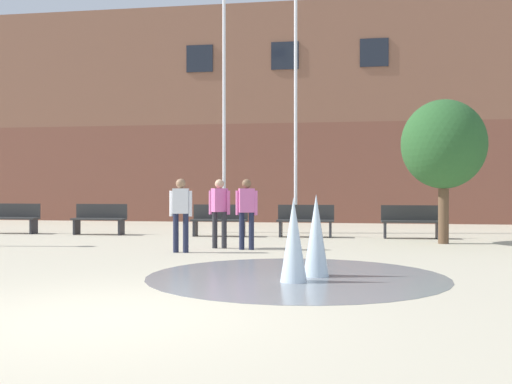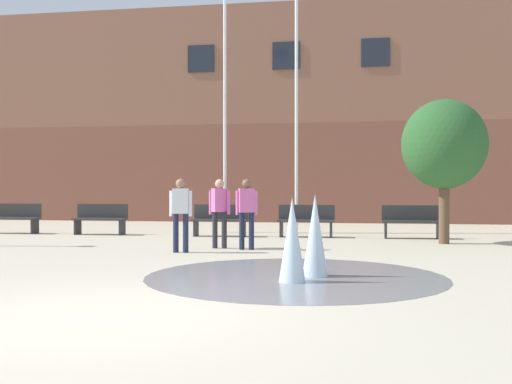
{
  "view_description": "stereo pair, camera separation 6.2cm",
  "coord_description": "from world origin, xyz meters",
  "px_view_note": "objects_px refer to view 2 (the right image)",
  "views": [
    {
      "loc": [
        2.61,
        -6.12,
        1.39
      ],
      "look_at": [
        0.53,
        6.97,
        1.3
      ],
      "focal_mm": 42.0,
      "sensor_mm": 36.0,
      "label": 1
    },
    {
      "loc": [
        2.67,
        -6.11,
        1.39
      ],
      "look_at": [
        0.53,
        6.97,
        1.3
      ],
      "focal_mm": 42.0,
      "sensor_mm": 36.0,
      "label": 2
    }
  ],
  "objects_px": {
    "park_bench_left_of_flagpoles": "(15,218)",
    "adult_near_bench": "(220,208)",
    "street_tree_near_building": "(444,145)",
    "park_bench_under_right_flagpole": "(306,220)",
    "flagpole_left": "(226,86)",
    "park_bench_near_trashcan": "(411,221)",
    "park_bench_center": "(220,220)",
    "teen_by_trashcan": "(181,209)",
    "park_bench_under_left_flagpole": "(101,218)",
    "flagpole_right": "(297,85)",
    "adult_watching": "(247,208)"
  },
  "relations": [
    {
      "from": "flagpole_left",
      "to": "street_tree_near_building",
      "type": "xyz_separation_m",
      "value": [
        6.17,
        -2.83,
        -2.09
      ]
    },
    {
      "from": "park_bench_center",
      "to": "adult_watching",
      "type": "bearing_deg",
      "value": -68.28
    },
    {
      "from": "park_bench_under_right_flagpole",
      "to": "park_bench_left_of_flagpoles",
      "type": "bearing_deg",
      "value": -179.56
    },
    {
      "from": "park_bench_left_of_flagpoles",
      "to": "park_bench_center",
      "type": "height_order",
      "value": "same"
    },
    {
      "from": "park_bench_left_of_flagpoles",
      "to": "flagpole_right",
      "type": "bearing_deg",
      "value": 9.55
    },
    {
      "from": "park_bench_near_trashcan",
      "to": "street_tree_near_building",
      "type": "height_order",
      "value": "street_tree_near_building"
    },
    {
      "from": "park_bench_left_of_flagpoles",
      "to": "adult_near_bench",
      "type": "bearing_deg",
      "value": -25.22
    },
    {
      "from": "park_bench_under_left_flagpole",
      "to": "adult_near_bench",
      "type": "bearing_deg",
      "value": -37.5
    },
    {
      "from": "park_bench_center",
      "to": "adult_watching",
      "type": "height_order",
      "value": "adult_watching"
    },
    {
      "from": "adult_watching",
      "to": "street_tree_near_building",
      "type": "xyz_separation_m",
      "value": [
        4.6,
        2.21,
        1.53
      ]
    },
    {
      "from": "park_bench_center",
      "to": "flagpole_right",
      "type": "relative_size",
      "value": 0.19
    },
    {
      "from": "park_bench_center",
      "to": "teen_by_trashcan",
      "type": "bearing_deg",
      "value": -88.51
    },
    {
      "from": "adult_watching",
      "to": "park_bench_near_trashcan",
      "type": "bearing_deg",
      "value": 22.15
    },
    {
      "from": "park_bench_near_trashcan",
      "to": "teen_by_trashcan",
      "type": "bearing_deg",
      "value": -139.47
    },
    {
      "from": "adult_near_bench",
      "to": "park_bench_center",
      "type": "bearing_deg",
      "value": 61.63
    },
    {
      "from": "park_bench_near_trashcan",
      "to": "flagpole_left",
      "type": "height_order",
      "value": "flagpole_left"
    },
    {
      "from": "park_bench_left_of_flagpoles",
      "to": "park_bench_near_trashcan",
      "type": "height_order",
      "value": "same"
    },
    {
      "from": "flagpole_right",
      "to": "adult_near_bench",
      "type": "bearing_deg",
      "value": -105.58
    },
    {
      "from": "adult_watching",
      "to": "flagpole_right",
      "type": "bearing_deg",
      "value": 61.67
    },
    {
      "from": "park_bench_left_of_flagpoles",
      "to": "park_bench_under_right_flagpole",
      "type": "bearing_deg",
      "value": 0.44
    },
    {
      "from": "park_bench_under_right_flagpole",
      "to": "street_tree_near_building",
      "type": "xyz_separation_m",
      "value": [
        3.55,
        -1.46,
        1.99
      ]
    },
    {
      "from": "park_bench_left_of_flagpoles",
      "to": "adult_watching",
      "type": "relative_size",
      "value": 1.01
    },
    {
      "from": "park_bench_center",
      "to": "teen_by_trashcan",
      "type": "xyz_separation_m",
      "value": [
        0.11,
        -4.35,
        0.45
      ]
    },
    {
      "from": "flagpole_right",
      "to": "street_tree_near_building",
      "type": "distance_m",
      "value": 5.26
    },
    {
      "from": "park_bench_center",
      "to": "adult_watching",
      "type": "distance_m",
      "value": 3.83
    },
    {
      "from": "park_bench_near_trashcan",
      "to": "flagpole_left",
      "type": "distance_m",
      "value": 7.0
    },
    {
      "from": "teen_by_trashcan",
      "to": "park_bench_left_of_flagpoles",
      "type": "bearing_deg",
      "value": -44.21
    },
    {
      "from": "park_bench_under_left_flagpole",
      "to": "flagpole_left",
      "type": "distance_m",
      "value": 5.57
    },
    {
      "from": "flagpole_left",
      "to": "park_bench_near_trashcan",
      "type": "bearing_deg",
      "value": -13.91
    },
    {
      "from": "park_bench_center",
      "to": "flagpole_left",
      "type": "relative_size",
      "value": 0.19
    },
    {
      "from": "street_tree_near_building",
      "to": "park_bench_under_left_flagpole",
      "type": "bearing_deg",
      "value": 171.87
    },
    {
      "from": "adult_watching",
      "to": "flagpole_left",
      "type": "bearing_deg",
      "value": 86.58
    },
    {
      "from": "park_bench_left_of_flagpoles",
      "to": "adult_watching",
      "type": "distance_m",
      "value": 8.65
    },
    {
      "from": "park_bench_center",
      "to": "park_bench_under_right_flagpole",
      "type": "bearing_deg",
      "value": 3.13
    },
    {
      "from": "park_bench_center",
      "to": "street_tree_near_building",
      "type": "height_order",
      "value": "street_tree_near_building"
    },
    {
      "from": "adult_near_bench",
      "to": "flagpole_left",
      "type": "bearing_deg",
      "value": 59.68
    },
    {
      "from": "park_bench_under_right_flagpole",
      "to": "adult_near_bench",
      "type": "bearing_deg",
      "value": -116.54
    },
    {
      "from": "adult_near_bench",
      "to": "flagpole_right",
      "type": "xyz_separation_m",
      "value": [
        1.34,
        4.82,
        3.6
      ]
    },
    {
      "from": "park_bench_under_left_flagpole",
      "to": "flagpole_right",
      "type": "distance_m",
      "value": 7.17
    },
    {
      "from": "park_bench_under_right_flagpole",
      "to": "teen_by_trashcan",
      "type": "relative_size",
      "value": 1.01
    },
    {
      "from": "adult_near_bench",
      "to": "street_tree_near_building",
      "type": "relative_size",
      "value": 0.44
    },
    {
      "from": "street_tree_near_building",
      "to": "flagpole_left",
      "type": "bearing_deg",
      "value": 155.38
    },
    {
      "from": "flagpole_left",
      "to": "flagpole_right",
      "type": "distance_m",
      "value": 2.24
    },
    {
      "from": "teen_by_trashcan",
      "to": "flagpole_right",
      "type": "relative_size",
      "value": 0.19
    },
    {
      "from": "teen_by_trashcan",
      "to": "park_bench_near_trashcan",
      "type": "bearing_deg",
      "value": -149.76
    },
    {
      "from": "flagpole_right",
      "to": "teen_by_trashcan",
      "type": "bearing_deg",
      "value": -108.58
    },
    {
      "from": "park_bench_left_of_flagpoles",
      "to": "park_bench_under_left_flagpole",
      "type": "relative_size",
      "value": 1.0
    },
    {
      "from": "teen_by_trashcan",
      "to": "adult_near_bench",
      "type": "bearing_deg",
      "value": -131.46
    },
    {
      "from": "park_bench_under_right_flagpole",
      "to": "teen_by_trashcan",
      "type": "bearing_deg",
      "value": -117.64
    },
    {
      "from": "park_bench_left_of_flagpoles",
      "to": "street_tree_near_building",
      "type": "distance_m",
      "value": 12.69
    }
  ]
}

